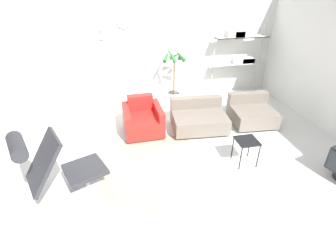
{
  "coord_description": "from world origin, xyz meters",
  "views": [
    {
      "loc": [
        -0.8,
        -3.79,
        2.87
      ],
      "look_at": [
        0.02,
        0.15,
        0.55
      ],
      "focal_mm": 28.0,
      "sensor_mm": 36.0,
      "label": 1
    }
  ],
  "objects_px": {
    "couch_second": "(251,113)",
    "side_table": "(247,143)",
    "couch_low": "(199,119)",
    "armchair_red": "(143,120)",
    "shelf_unit": "(241,46)",
    "potted_plant": "(174,82)",
    "lounge_chair": "(53,162)"
  },
  "relations": [
    {
      "from": "potted_plant",
      "to": "shelf_unit",
      "type": "height_order",
      "value": "shelf_unit"
    },
    {
      "from": "couch_low",
      "to": "potted_plant",
      "type": "distance_m",
      "value": 1.46
    },
    {
      "from": "side_table",
      "to": "potted_plant",
      "type": "relative_size",
      "value": 0.32
    },
    {
      "from": "lounge_chair",
      "to": "couch_low",
      "type": "height_order",
      "value": "lounge_chair"
    },
    {
      "from": "lounge_chair",
      "to": "couch_second",
      "type": "height_order",
      "value": "lounge_chair"
    },
    {
      "from": "side_table",
      "to": "couch_second",
      "type": "bearing_deg",
      "value": 59.03
    },
    {
      "from": "lounge_chair",
      "to": "armchair_red",
      "type": "height_order",
      "value": "lounge_chair"
    },
    {
      "from": "couch_low",
      "to": "side_table",
      "type": "height_order",
      "value": "couch_low"
    },
    {
      "from": "side_table",
      "to": "shelf_unit",
      "type": "bearing_deg",
      "value": 68.54
    },
    {
      "from": "shelf_unit",
      "to": "couch_low",
      "type": "bearing_deg",
      "value": -134.49
    },
    {
      "from": "lounge_chair",
      "to": "couch_low",
      "type": "xyz_separation_m",
      "value": [
        2.59,
        1.58,
        -0.44
      ]
    },
    {
      "from": "armchair_red",
      "to": "potted_plant",
      "type": "relative_size",
      "value": 0.58
    },
    {
      "from": "couch_low",
      "to": "couch_second",
      "type": "xyz_separation_m",
      "value": [
        1.22,
        0.01,
        0.0
      ]
    },
    {
      "from": "side_table",
      "to": "couch_low",
      "type": "bearing_deg",
      "value": 107.61
    },
    {
      "from": "lounge_chair",
      "to": "potted_plant",
      "type": "xyz_separation_m",
      "value": [
        2.37,
        2.99,
        -0.11
      ]
    },
    {
      "from": "couch_low",
      "to": "side_table",
      "type": "xyz_separation_m",
      "value": [
        0.42,
        -1.33,
        0.18
      ]
    },
    {
      "from": "armchair_red",
      "to": "couch_second",
      "type": "bearing_deg",
      "value": 176.68
    },
    {
      "from": "couch_low",
      "to": "potted_plant",
      "type": "relative_size",
      "value": 0.8
    },
    {
      "from": "shelf_unit",
      "to": "lounge_chair",
      "type": "bearing_deg",
      "value": -142.6
    },
    {
      "from": "armchair_red",
      "to": "side_table",
      "type": "bearing_deg",
      "value": 137.08
    },
    {
      "from": "couch_low",
      "to": "potted_plant",
      "type": "height_order",
      "value": "potted_plant"
    },
    {
      "from": "armchair_red",
      "to": "couch_low",
      "type": "bearing_deg",
      "value": 174.92
    },
    {
      "from": "couch_second",
      "to": "side_table",
      "type": "bearing_deg",
      "value": 63.01
    },
    {
      "from": "lounge_chair",
      "to": "potted_plant",
      "type": "bearing_deg",
      "value": 118.63
    },
    {
      "from": "armchair_red",
      "to": "couch_second",
      "type": "xyz_separation_m",
      "value": [
        2.41,
        -0.06,
        -0.05
      ]
    },
    {
      "from": "armchair_red",
      "to": "couch_low",
      "type": "xyz_separation_m",
      "value": [
        1.18,
        -0.07,
        -0.05
      ]
    },
    {
      "from": "potted_plant",
      "to": "shelf_unit",
      "type": "bearing_deg",
      "value": 6.26
    },
    {
      "from": "lounge_chair",
      "to": "potted_plant",
      "type": "distance_m",
      "value": 3.81
    },
    {
      "from": "shelf_unit",
      "to": "potted_plant",
      "type": "bearing_deg",
      "value": -173.74
    },
    {
      "from": "side_table",
      "to": "armchair_red",
      "type": "bearing_deg",
      "value": 138.97
    },
    {
      "from": "potted_plant",
      "to": "shelf_unit",
      "type": "distance_m",
      "value": 1.95
    },
    {
      "from": "side_table",
      "to": "shelf_unit",
      "type": "distance_m",
      "value": 3.28
    }
  ]
}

